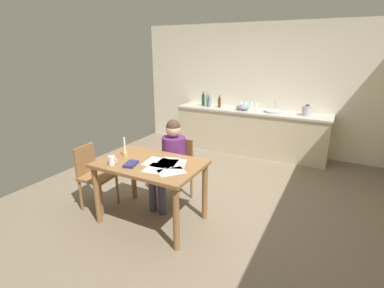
{
  "coord_description": "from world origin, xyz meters",
  "views": [
    {
      "loc": [
        1.66,
        -3.46,
        2.08
      ],
      "look_at": [
        -0.09,
        -0.15,
        0.85
      ],
      "focal_mm": 27.01,
      "sensor_mm": 36.0,
      "label": 1
    }
  ],
  "objects_px": {
    "coffee_mug": "(112,160)",
    "book_magazine": "(131,164)",
    "chair_at_table": "(177,166)",
    "wine_glass_near_sink": "(256,104)",
    "chair_side_empty": "(94,174)",
    "bottle_sauce": "(219,102)",
    "stovetop_kettle": "(307,110)",
    "wine_glass_by_kettle": "(251,103)",
    "wine_glass_back_right": "(241,103)",
    "candlestick": "(125,151)",
    "teacup_on_counter": "(241,108)",
    "bottle_vinegar": "(207,101)",
    "bottle_wine_red": "(210,101)",
    "dining_table": "(150,172)",
    "sink_unit": "(274,111)",
    "person_seated": "(171,158)",
    "mixing_bowl": "(243,107)",
    "bottle_oil": "(203,100)",
    "wine_glass_back_left": "(246,103)"
  },
  "relations": [
    {
      "from": "coffee_mug",
      "to": "book_magazine",
      "type": "height_order",
      "value": "coffee_mug"
    },
    {
      "from": "chair_at_table",
      "to": "wine_glass_near_sink",
      "type": "relative_size",
      "value": 5.75
    },
    {
      "from": "chair_side_empty",
      "to": "bottle_sauce",
      "type": "height_order",
      "value": "bottle_sauce"
    },
    {
      "from": "stovetop_kettle",
      "to": "wine_glass_by_kettle",
      "type": "height_order",
      "value": "stovetop_kettle"
    },
    {
      "from": "book_magazine",
      "to": "wine_glass_by_kettle",
      "type": "bearing_deg",
      "value": 68.18
    },
    {
      "from": "wine_glass_by_kettle",
      "to": "wine_glass_back_right",
      "type": "bearing_deg",
      "value": 180.0
    },
    {
      "from": "chair_side_empty",
      "to": "coffee_mug",
      "type": "distance_m",
      "value": 0.68
    },
    {
      "from": "candlestick",
      "to": "teacup_on_counter",
      "type": "bearing_deg",
      "value": 79.58
    },
    {
      "from": "bottle_vinegar",
      "to": "bottle_wine_red",
      "type": "height_order",
      "value": "bottle_vinegar"
    },
    {
      "from": "coffee_mug",
      "to": "wine_glass_by_kettle",
      "type": "distance_m",
      "value": 3.56
    },
    {
      "from": "dining_table",
      "to": "wine_glass_near_sink",
      "type": "relative_size",
      "value": 8.13
    },
    {
      "from": "candlestick",
      "to": "bottle_sauce",
      "type": "bearing_deg",
      "value": 89.81
    },
    {
      "from": "candlestick",
      "to": "wine_glass_back_right",
      "type": "xyz_separation_m",
      "value": [
        0.44,
        3.21,
        0.15
      ]
    },
    {
      "from": "coffee_mug",
      "to": "candlestick",
      "type": "bearing_deg",
      "value": 101.27
    },
    {
      "from": "sink_unit",
      "to": "bottle_vinegar",
      "type": "bearing_deg",
      "value": -177.81
    },
    {
      "from": "bottle_vinegar",
      "to": "candlestick",
      "type": "bearing_deg",
      "value": -85.17
    },
    {
      "from": "wine_glass_by_kettle",
      "to": "wine_glass_near_sink",
      "type": "bearing_deg",
      "value": 0.0
    },
    {
      "from": "person_seated",
      "to": "chair_at_table",
      "type": "bearing_deg",
      "value": 85.69
    },
    {
      "from": "chair_side_empty",
      "to": "mixing_bowl",
      "type": "distance_m",
      "value": 3.3
    },
    {
      "from": "mixing_bowl",
      "to": "wine_glass_back_right",
      "type": "xyz_separation_m",
      "value": [
        -0.11,
        0.22,
        0.05
      ]
    },
    {
      "from": "bottle_oil",
      "to": "bottle_vinegar",
      "type": "relative_size",
      "value": 1.03
    },
    {
      "from": "bottle_vinegar",
      "to": "teacup_on_counter",
      "type": "bearing_deg",
      "value": -7.23
    },
    {
      "from": "person_seated",
      "to": "wine_glass_back_left",
      "type": "distance_m",
      "value": 2.76
    },
    {
      "from": "book_magazine",
      "to": "bottle_wine_red",
      "type": "distance_m",
      "value": 3.23
    },
    {
      "from": "book_magazine",
      "to": "wine_glass_near_sink",
      "type": "xyz_separation_m",
      "value": [
        0.49,
        3.42,
        0.2
      ]
    },
    {
      "from": "wine_glass_back_left",
      "to": "coffee_mug",
      "type": "bearing_deg",
      "value": -97.85
    },
    {
      "from": "dining_table",
      "to": "bottle_vinegar",
      "type": "xyz_separation_m",
      "value": [
        -0.66,
        3.04,
        0.36
      ]
    },
    {
      "from": "wine_glass_near_sink",
      "to": "wine_glass_back_left",
      "type": "bearing_deg",
      "value": 180.0
    },
    {
      "from": "book_magazine",
      "to": "mixing_bowl",
      "type": "height_order",
      "value": "mixing_bowl"
    },
    {
      "from": "person_seated",
      "to": "teacup_on_counter",
      "type": "bearing_deg",
      "value": 86.5
    },
    {
      "from": "bottle_oil",
      "to": "mixing_bowl",
      "type": "bearing_deg",
      "value": -3.85
    },
    {
      "from": "candlestick",
      "to": "wine_glass_back_right",
      "type": "distance_m",
      "value": 3.24
    },
    {
      "from": "coffee_mug",
      "to": "wine_glass_back_left",
      "type": "distance_m",
      "value": 3.55
    },
    {
      "from": "wine_glass_near_sink",
      "to": "sink_unit",
      "type": "bearing_deg",
      "value": -20.07
    },
    {
      "from": "person_seated",
      "to": "wine_glass_by_kettle",
      "type": "relative_size",
      "value": 7.76
    },
    {
      "from": "bottle_oil",
      "to": "bottle_sauce",
      "type": "bearing_deg",
      "value": -0.53
    },
    {
      "from": "bottle_oil",
      "to": "bottle_vinegar",
      "type": "bearing_deg",
      "value": -20.03
    },
    {
      "from": "coffee_mug",
      "to": "stovetop_kettle",
      "type": "height_order",
      "value": "stovetop_kettle"
    },
    {
      "from": "wine_glass_back_right",
      "to": "chair_side_empty",
      "type": "bearing_deg",
      "value": -105.5
    },
    {
      "from": "bottle_vinegar",
      "to": "teacup_on_counter",
      "type": "height_order",
      "value": "bottle_vinegar"
    },
    {
      "from": "dining_table",
      "to": "wine_glass_near_sink",
      "type": "bearing_deg",
      "value": 83.79
    },
    {
      "from": "person_seated",
      "to": "wine_glass_back_right",
      "type": "bearing_deg",
      "value": 88.88
    },
    {
      "from": "wine_glass_by_kettle",
      "to": "wine_glass_back_left",
      "type": "relative_size",
      "value": 1.0
    },
    {
      "from": "sink_unit",
      "to": "bottle_sauce",
      "type": "distance_m",
      "value": 1.15
    },
    {
      "from": "coffee_mug",
      "to": "mixing_bowl",
      "type": "bearing_deg",
      "value": 81.62
    },
    {
      "from": "person_seated",
      "to": "coffee_mug",
      "type": "distance_m",
      "value": 0.85
    },
    {
      "from": "bottle_wine_red",
      "to": "sink_unit",
      "type": "bearing_deg",
      "value": 3.46
    },
    {
      "from": "bottle_wine_red",
      "to": "chair_side_empty",
      "type": "bearing_deg",
      "value": -95.44
    },
    {
      "from": "book_magazine",
      "to": "sink_unit",
      "type": "relative_size",
      "value": 0.55
    },
    {
      "from": "coffee_mug",
      "to": "bottle_vinegar",
      "type": "height_order",
      "value": "bottle_vinegar"
    }
  ]
}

